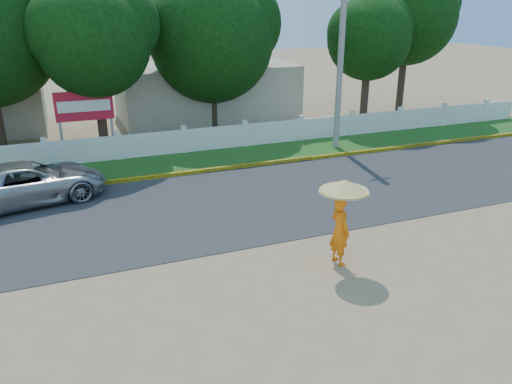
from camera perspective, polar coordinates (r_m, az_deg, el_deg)
ground at (r=13.75m, az=3.05°, el=-7.86°), size 120.00×120.00×0.00m
road at (r=17.54m, az=-2.96°, el=-1.22°), size 60.00×7.00×0.02m
grass_verge at (r=22.31m, az=-7.25°, el=3.54°), size 60.00×3.50×0.03m
curb at (r=20.72m, az=-6.09°, el=2.41°), size 40.00×0.18×0.16m
fence at (r=23.51m, az=-8.20°, el=5.76°), size 40.00×0.10×1.10m
building_near at (r=30.46m, az=-5.78°, el=11.34°), size 10.00×6.00×3.20m
utility_pole at (r=23.93m, az=9.59°, el=13.82°), size 0.28×0.28×7.55m
vehicle at (r=19.07m, az=-24.61°, el=0.96°), size 5.58×3.43×1.45m
monk_with_parasol at (r=13.18m, az=9.79°, el=-2.03°), size 1.30×1.30×2.37m
billboard at (r=23.69m, az=-19.01°, el=8.91°), size 2.50×0.13×2.95m
tree_row at (r=26.19m, az=-9.51°, el=17.19°), size 34.41×7.93×8.69m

